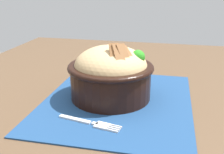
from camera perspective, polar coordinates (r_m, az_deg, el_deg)
table at (r=0.64m, az=-1.13°, el=-11.26°), size 1.31×1.00×0.78m
placemat at (r=0.63m, az=1.14°, el=-4.98°), size 0.39×0.33×0.00m
bowl at (r=0.62m, az=0.04°, el=0.81°), size 0.20×0.20×0.14m
fork at (r=0.53m, az=-4.25°, el=-9.58°), size 0.04×0.13×0.00m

